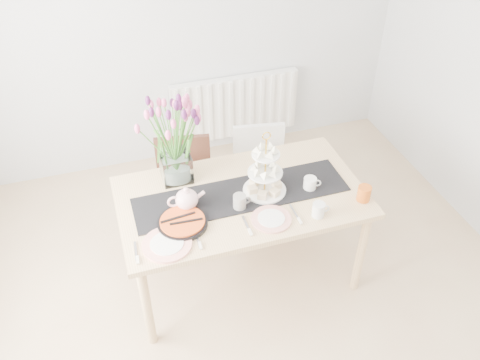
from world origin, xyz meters
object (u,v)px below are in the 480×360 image
object	(u,v)px
mug_grey	(240,202)
plate_right	(271,219)
tulip_vase	(172,129)
cake_stand	(265,177)
cream_jug	(310,183)
mug_white	(318,210)
chair_white	(260,169)
teapot	(187,199)
tart_tin	(183,223)
radiator	(235,107)
plate_left	(167,244)
dining_table	(242,204)
mug_orange	(364,193)
chair_brown	(185,183)

from	to	relation	value
mug_grey	plate_right	distance (m)	0.23
tulip_vase	cake_stand	world-z (taller)	tulip_vase
cream_jug	mug_white	world-z (taller)	mug_white
cake_stand	chair_white	bearing A→B (deg)	72.42
tulip_vase	cake_stand	bearing A→B (deg)	-31.41
teapot	mug_white	size ratio (longest dim) A/B	2.46
tart_tin	radiator	bearing A→B (deg)	63.23
mug_grey	plate_left	world-z (taller)	mug_grey
mug_white	plate_left	world-z (taller)	mug_white
cake_stand	plate_right	world-z (taller)	cake_stand
cream_jug	mug_grey	size ratio (longest dim) A/B	0.86
teapot	tart_tin	xyz separation A→B (m)	(-0.06, -0.14, -0.05)
chair_white	tulip_vase	size ratio (longest dim) A/B	1.13
plate_right	teapot	bearing A→B (deg)	150.43
dining_table	cake_stand	xyz separation A→B (m)	(0.15, -0.01, 0.20)
radiator	teapot	xyz separation A→B (m)	(-0.80, -1.57, 0.37)
cake_stand	cream_jug	size ratio (longest dim) A/B	4.87
dining_table	cream_jug	size ratio (longest dim) A/B	18.86
mug_orange	plate_left	world-z (taller)	mug_orange
dining_table	mug_orange	bearing A→B (deg)	-21.04
chair_white	cake_stand	xyz separation A→B (m)	(-0.18, -0.58, 0.40)
tulip_vase	teapot	xyz separation A→B (m)	(-0.00, -0.32, -0.32)
plate_left	mug_orange	bearing A→B (deg)	0.63
cake_stand	mug_grey	bearing A→B (deg)	-153.32
cake_stand	mug_orange	xyz separation A→B (m)	(0.58, -0.27, -0.07)
mug_white	mug_orange	size ratio (longest dim) A/B	0.91
dining_table	cream_jug	world-z (taller)	cream_jug
chair_brown	mug_white	xyz separation A→B (m)	(0.66, -0.89, 0.32)
dining_table	teapot	xyz separation A→B (m)	(-0.36, -0.01, 0.15)
tart_tin	cake_stand	bearing A→B (deg)	13.95
mug_orange	teapot	bearing A→B (deg)	140.56
plate_left	teapot	bearing A→B (deg)	56.31
mug_grey	mug_orange	world-z (taller)	mug_orange
cake_stand	mug_grey	size ratio (longest dim) A/B	4.20
dining_table	mug_white	xyz separation A→B (m)	(0.39, -0.33, 0.12)
tulip_vase	teapot	bearing A→B (deg)	-90.25
dining_table	plate_left	world-z (taller)	plate_left
teapot	plate_left	bearing A→B (deg)	-123.06
chair_white	teapot	bearing A→B (deg)	-130.04
plate_right	chair_white	bearing A→B (deg)	74.46
radiator	plate_right	world-z (taller)	plate_right
chair_white	plate_right	bearing A→B (deg)	-95.26
cake_stand	plate_right	distance (m)	0.29
teapot	plate_left	world-z (taller)	teapot
teapot	mug_grey	xyz separation A→B (m)	(0.31, -0.10, -0.02)
dining_table	cream_jug	distance (m)	0.47
teapot	cream_jug	bearing A→B (deg)	-3.54
teapot	mug_orange	world-z (taller)	teapot
mug_grey	plate_right	world-z (taller)	mug_grey
dining_table	plate_left	distance (m)	0.63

